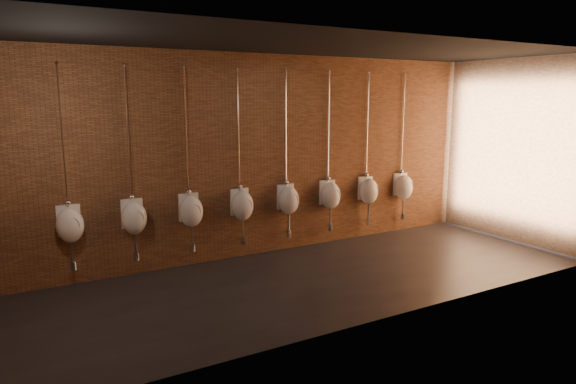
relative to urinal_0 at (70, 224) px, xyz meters
name	(u,v)px	position (x,y,z in m)	size (l,w,h in m)	color
ground	(310,280)	(2.90, -1.38, -0.88)	(8.50, 8.50, 0.00)	black
room_shell	(311,136)	(2.90, -1.38, 1.14)	(8.54, 3.04, 3.22)	black
urinal_0	(70,224)	(0.00, 0.00, 0.00)	(0.37, 0.33, 2.71)	white
urinal_1	(134,217)	(0.84, 0.00, 0.00)	(0.37, 0.33, 2.71)	white
urinal_2	(191,210)	(1.67, 0.00, 0.00)	(0.37, 0.33, 2.71)	white
urinal_3	(242,204)	(2.51, 0.00, 0.00)	(0.37, 0.33, 2.71)	white
urinal_4	(288,199)	(3.34, 0.00, 0.00)	(0.37, 0.33, 2.71)	white
urinal_5	(330,195)	(4.18, 0.00, 0.00)	(0.37, 0.33, 2.71)	white
urinal_6	(369,190)	(5.01, 0.00, 0.00)	(0.37, 0.33, 2.71)	white
urinal_7	(403,186)	(5.85, 0.00, 0.00)	(0.37, 0.33, 2.71)	white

